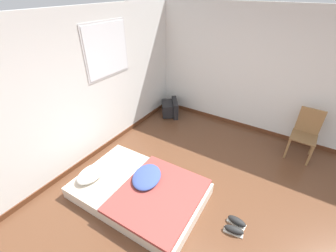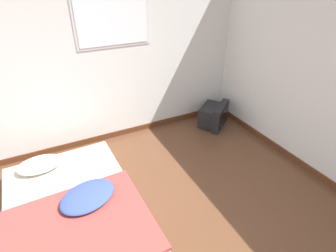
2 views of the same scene
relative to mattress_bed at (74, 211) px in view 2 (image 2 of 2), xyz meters
name	(u,v)px [view 2 (image 2 of 2)]	position (x,y,z in m)	size (l,w,h in m)	color
wall_back	(43,64)	(0.08, 1.42, 1.16)	(8.10, 0.08, 2.60)	silver
mattress_bed	(74,211)	(0.00, 0.00, 0.00)	(1.36, 2.01, 0.35)	beige
crt_tv	(214,115)	(2.49, 0.98, 0.06)	(0.65, 0.62, 0.39)	black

